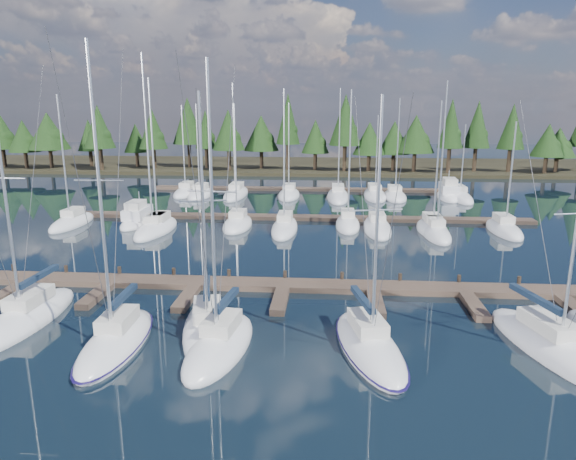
# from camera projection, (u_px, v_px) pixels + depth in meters

# --- Properties ---
(ground) EXTENTS (260.00, 260.00, 0.00)m
(ground) POSITION_uv_depth(u_px,v_px,m) (295.00, 243.00, 46.89)
(ground) COLOR black
(ground) RESTS_ON ground
(far_shore) EXTENTS (220.00, 30.00, 0.60)m
(far_shore) POSITION_uv_depth(u_px,v_px,m) (314.00, 166.00, 104.97)
(far_shore) COLOR black
(far_shore) RESTS_ON ground
(main_dock) EXTENTS (44.00, 6.13, 0.90)m
(main_dock) POSITION_uv_depth(u_px,v_px,m) (283.00, 288.00, 34.59)
(main_dock) COLOR brown
(main_dock) RESTS_ON ground
(back_docks) EXTENTS (50.00, 21.80, 0.40)m
(back_docks) POSITION_uv_depth(u_px,v_px,m) (305.00, 202.00, 65.82)
(back_docks) COLOR brown
(back_docks) RESTS_ON ground
(front_sailboat_0) EXTENTS (2.94, 9.48, 15.33)m
(front_sailboat_0) POSITION_uv_depth(u_px,v_px,m) (27.00, 317.00, 29.59)
(front_sailboat_0) COLOR silver
(front_sailboat_0) RESTS_ON ground
(front_sailboat_1) EXTENTS (2.85, 8.44, 15.88)m
(front_sailboat_1) POSITION_uv_depth(u_px,v_px,m) (116.00, 341.00, 26.59)
(front_sailboat_1) COLOR silver
(front_sailboat_1) RESTS_ON ground
(front_sailboat_2) EXTENTS (3.67, 8.02, 15.05)m
(front_sailboat_2) POSITION_uv_depth(u_px,v_px,m) (220.00, 345.00, 26.15)
(front_sailboat_2) COLOR silver
(front_sailboat_2) RESTS_ON ground
(front_sailboat_3) EXTENTS (4.50, 8.84, 13.68)m
(front_sailboat_3) POSITION_uv_depth(u_px,v_px,m) (208.00, 330.00, 27.87)
(front_sailboat_3) COLOR silver
(front_sailboat_3) RESTS_ON ground
(front_sailboat_4) EXTENTS (4.64, 9.22, 13.47)m
(front_sailboat_4) POSITION_uv_depth(u_px,v_px,m) (369.00, 345.00, 26.12)
(front_sailboat_4) COLOR silver
(front_sailboat_4) RESTS_ON ground
(front_sailboat_5) EXTENTS (5.25, 10.40, 13.26)m
(front_sailboat_5) POSITION_uv_depth(u_px,v_px,m) (552.00, 347.00, 25.98)
(front_sailboat_5) COLOR silver
(front_sailboat_5) RESTS_ON ground
(back_sailboat_rows) EXTENTS (47.20, 31.66, 17.72)m
(back_sailboat_rows) POSITION_uv_depth(u_px,v_px,m) (304.00, 208.00, 61.30)
(back_sailboat_rows) COLOR silver
(back_sailboat_rows) RESTS_ON ground
(motor_yacht_left) EXTENTS (2.83, 8.07, 4.00)m
(motor_yacht_left) POSITION_uv_depth(u_px,v_px,m) (138.00, 219.00, 54.65)
(motor_yacht_left) COLOR silver
(motor_yacht_left) RESTS_ON ground
(motor_yacht_right) EXTENTS (3.69, 9.12, 4.45)m
(motor_yacht_right) POSITION_uv_depth(u_px,v_px,m) (449.00, 194.00, 69.91)
(motor_yacht_right) COLOR silver
(motor_yacht_right) RESTS_ON ground
(tree_line) EXTENTS (186.25, 11.72, 13.91)m
(tree_line) POSITION_uv_depth(u_px,v_px,m) (326.00, 133.00, 93.57)
(tree_line) COLOR black
(tree_line) RESTS_ON far_shore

